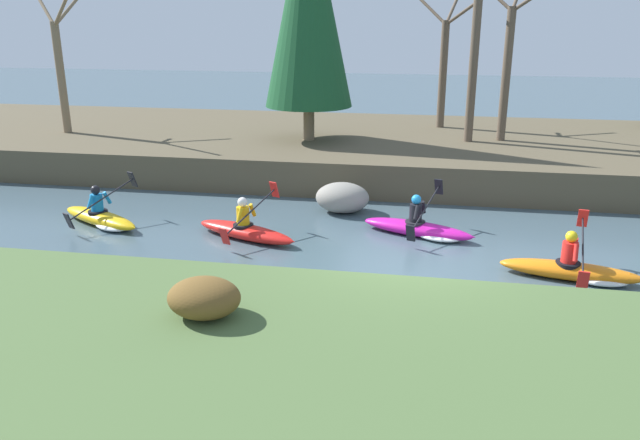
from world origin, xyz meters
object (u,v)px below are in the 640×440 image
object	(u,v)px
kayaker_lead	(576,270)
kayaker_far_back	(102,218)
kayaker_middle	(422,228)
kayaker_trailing	(246,230)
boulder_midstream	(342,198)

from	to	relation	value
kayaker_lead	kayaker_far_back	xyz separation A→B (m)	(-10.96, 1.46, 0.00)
kayaker_middle	kayaker_far_back	size ratio (longest dim) A/B	1.03
kayaker_lead	kayaker_trailing	bearing A→B (deg)	-179.71
kayaker_lead	kayaker_far_back	distance (m)	11.05
kayaker_far_back	kayaker_middle	bearing A→B (deg)	30.56
kayaker_lead	boulder_midstream	distance (m)	6.33
kayaker_middle	boulder_midstream	bearing A→B (deg)	161.93
kayaker_far_back	boulder_midstream	xyz separation A→B (m)	(5.75, 2.14, 0.20)
boulder_midstream	kayaker_middle	bearing A→B (deg)	-36.17
kayaker_lead	kayaker_far_back	size ratio (longest dim) A/B	1.04
kayaker_lead	kayaker_middle	distance (m)	3.70
kayaker_lead	kayaker_middle	world-z (taller)	same
kayaker_lead	kayaker_trailing	xyz separation A→B (m)	(-7.14, 1.14, 0.02)
kayaker_far_back	kayaker_lead	bearing A→B (deg)	18.74
kayaker_lead	boulder_midstream	xyz separation A→B (m)	(-5.21, 3.60, 0.20)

